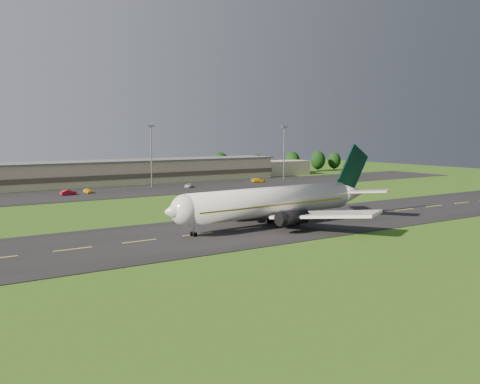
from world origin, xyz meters
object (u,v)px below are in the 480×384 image
light_mast_centre (151,149)px  service_vehicle_b (68,193)px  terminal (136,172)px  light_mast_east (284,146)px  service_vehicle_c (189,186)px  service_vehicle_d (258,180)px  airliner (274,202)px  service_vehicle_a (88,191)px

light_mast_centre → service_vehicle_b: light_mast_centre is taller
service_vehicle_b → terminal: bearing=-62.3°
light_mast_east → service_vehicle_c: 47.56m
service_vehicle_b → service_vehicle_d: size_ratio=0.86×
light_mast_east → service_vehicle_c: bearing=-170.5°
terminal → service_vehicle_b: bearing=-142.3°
service_vehicle_c → service_vehicle_d: size_ratio=0.86×
service_vehicle_c → terminal: bearing=151.8°
airliner → terminal: bearing=79.4°
light_mast_east → service_vehicle_c: (-45.38, -7.63, -12.01)m
terminal → service_vehicle_b: (-30.78, -23.82, -3.15)m
service_vehicle_a → airliner: bearing=-84.4°
terminal → service_vehicle_a: size_ratio=36.30×
terminal → service_vehicle_d: bearing=-30.0°
terminal → light_mast_centre: bearing=-95.0°
light_mast_east → service_vehicle_d: bearing=-161.0°
airliner → light_mast_east: 103.42m
light_mast_centre → service_vehicle_b: 32.60m
light_mast_centre → light_mast_east: (55.00, 0.00, 0.00)m
airliner → light_mast_east: (65.10, 79.94, 8.08)m
light_mast_east → service_vehicle_b: size_ratio=4.51×
light_mast_centre → service_vehicle_d: size_ratio=3.90×
light_mast_centre → service_vehicle_d: bearing=-8.1°
terminal → service_vehicle_b: terminal is taller
terminal → service_vehicle_b: 39.05m
terminal → light_mast_east: size_ratio=7.13×
airliner → service_vehicle_c: size_ratio=11.38×
terminal → light_mast_east: (53.60, -16.18, 8.75)m
terminal → light_mast_centre: 18.45m
service_vehicle_d → light_mast_east: bearing=-59.2°
light_mast_centre → service_vehicle_a: light_mast_centre is taller
service_vehicle_a → service_vehicle_c: 32.73m
service_vehicle_a → terminal: bearing=37.3°
light_mast_east → service_vehicle_a: (-78.04, -5.51, -11.96)m
light_mast_east → service_vehicle_c: size_ratio=4.51×
airliner → light_mast_centre: bearing=79.0°
airliner → light_mast_centre: size_ratio=2.52×
light_mast_centre → service_vehicle_a: (-23.04, -5.51, -11.96)m
terminal → service_vehicle_c: bearing=-71.0°
light_mast_centre → service_vehicle_c: size_ratio=4.51×
airliner → service_vehicle_c: airliner is taller
service_vehicle_a → service_vehicle_d: bearing=-4.3°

